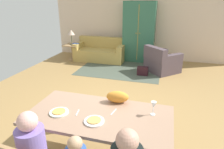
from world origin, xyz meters
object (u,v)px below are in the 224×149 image
object	(u,v)px
wine_glass	(154,106)
side_table	(72,50)
armoire	(139,32)
book_lower	(76,45)
armchair	(161,62)
handbag	(143,71)
book_upper	(76,44)
dining_table	(99,119)
couch	(100,52)
plate_near_man	(59,112)
cat	(118,97)
plate_near_child	(94,121)
table_lamp	(71,33)

from	to	relation	value
wine_glass	side_table	world-z (taller)	wine_glass
side_table	armoire	bearing A→B (deg)	14.15
wine_glass	book_lower	world-z (taller)	wine_glass
armchair	handbag	xyz separation A→B (m)	(-0.51, -0.46, -0.19)
wine_glass	book_upper	bearing A→B (deg)	126.48
armchair	handbag	size ratio (longest dim) A/B	3.78
armoire	side_table	world-z (taller)	armoire
armoire	book_upper	bearing A→B (deg)	-165.02
dining_table	book_lower	distance (m)	5.07
couch	handbag	size ratio (longest dim) A/B	5.69
couch	book_lower	bearing A→B (deg)	-161.18
plate_near_man	book_upper	xyz separation A→B (m)	(-1.97, 4.57, -0.15)
handbag	plate_near_man	bearing A→B (deg)	-99.73
cat	couch	xyz separation A→B (m)	(-1.78, 4.33, -0.54)
book_lower	book_upper	xyz separation A→B (m)	(-0.00, 0.04, 0.03)
plate_near_child	book_upper	size ratio (longest dim) A/B	1.14
dining_table	handbag	world-z (taller)	dining_table
plate_near_man	armoire	size ratio (longest dim) A/B	0.12
couch	armoire	size ratio (longest dim) A/B	0.87
book_upper	side_table	bearing A→B (deg)	-178.22
plate_near_child	cat	bearing A→B (deg)	74.81
dining_table	cat	world-z (taller)	cat
dining_table	table_lamp	world-z (taller)	table_lamp
dining_table	couch	xyz separation A→B (m)	(-1.63, 4.71, -0.39)
armchair	table_lamp	distance (m)	3.37
armchair	book_lower	world-z (taller)	armchair
wine_glass	armoire	bearing A→B (deg)	100.90
dining_table	table_lamp	size ratio (longest dim) A/B	3.46
plate_near_child	wine_glass	bearing A→B (deg)	28.19
cat	book_lower	world-z (taller)	cat
armchair	plate_near_man	bearing A→B (deg)	-105.44
plate_near_child	cat	distance (m)	0.58
table_lamp	book_lower	bearing A→B (deg)	-11.84
wine_glass	table_lamp	size ratio (longest dim) A/B	0.34
book_lower	handbag	world-z (taller)	book_lower
plate_near_man	handbag	size ratio (longest dim) A/B	0.78
dining_table	plate_near_child	bearing A→B (deg)	-90.00
plate_near_man	armchair	distance (m)	4.31
plate_near_child	handbag	world-z (taller)	plate_near_child
wine_glass	plate_near_child	bearing A→B (deg)	-151.81
cat	plate_near_man	bearing A→B (deg)	-151.48
plate_near_man	table_lamp	bearing A→B (deg)	114.99
cat	book_lower	xyz separation A→B (m)	(-2.64, 4.04, -0.25)
dining_table	handbag	size ratio (longest dim) A/B	5.83
plate_near_man	armchair	xyz separation A→B (m)	(1.14, 4.13, -0.45)
plate_near_child	handbag	distance (m)	3.78
couch	book_upper	size ratio (longest dim) A/B	8.27
plate_near_man	armchair	size ratio (longest dim) A/B	0.21
armoire	book_upper	size ratio (longest dim) A/B	9.55
wine_glass	handbag	bearing A→B (deg)	99.38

